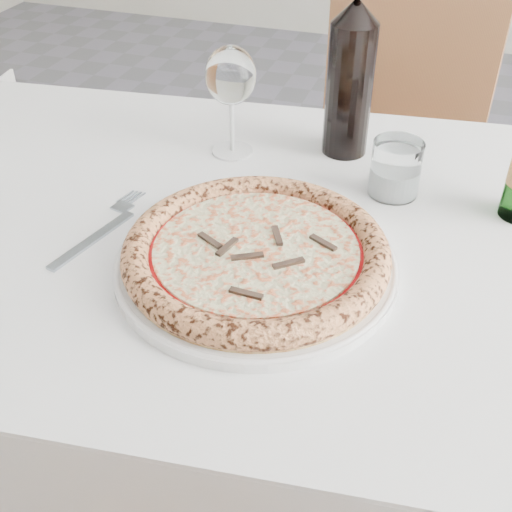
# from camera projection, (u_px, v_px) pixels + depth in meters

# --- Properties ---
(floor) EXTENTS (5.00, 6.00, 0.02)m
(floor) POSITION_uv_depth(u_px,v_px,m) (189.00, 473.00, 1.45)
(floor) COLOR #4B4B54
(floor) RESTS_ON ground
(dining_table) EXTENTS (1.42, 0.94, 0.76)m
(dining_table) POSITION_uv_depth(u_px,v_px,m) (277.00, 280.00, 0.95)
(dining_table) COLOR brown
(dining_table) RESTS_ON floor
(chair_far) EXTENTS (0.45, 0.45, 0.93)m
(chair_far) POSITION_uv_depth(u_px,v_px,m) (389.00, 146.00, 1.55)
(chair_far) COLOR brown
(chair_far) RESTS_ON floor
(plate) EXTENTS (0.36, 0.36, 0.02)m
(plate) POSITION_uv_depth(u_px,v_px,m) (256.00, 263.00, 0.81)
(plate) COLOR white
(plate) RESTS_ON dining_table
(pizza) EXTENTS (0.33, 0.33, 0.03)m
(pizza) POSITION_uv_depth(u_px,v_px,m) (256.00, 252.00, 0.80)
(pizza) COLOR #DFB76C
(pizza) RESTS_ON plate
(fork) EXTENTS (0.05, 0.22, 0.00)m
(fork) POSITION_uv_depth(u_px,v_px,m) (102.00, 229.00, 0.88)
(fork) COLOR #909CA9
(fork) RESTS_ON dining_table
(wine_glass) EXTENTS (0.08, 0.08, 0.18)m
(wine_glass) POSITION_uv_depth(u_px,v_px,m) (231.00, 78.00, 0.98)
(wine_glass) COLOR silver
(wine_glass) RESTS_ON dining_table
(tumbler) EXTENTS (0.07, 0.07, 0.08)m
(tumbler) POSITION_uv_depth(u_px,v_px,m) (395.00, 172.00, 0.94)
(tumbler) COLOR white
(tumbler) RESTS_ON dining_table
(wine_bottle) EXTENTS (0.07, 0.07, 0.30)m
(wine_bottle) POSITION_uv_depth(u_px,v_px,m) (350.00, 77.00, 0.99)
(wine_bottle) COLOR black
(wine_bottle) RESTS_ON dining_table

